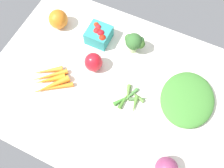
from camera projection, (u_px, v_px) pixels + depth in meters
The scene contains 9 objects.
tablecloth at pixel (112, 87), 99.61cm from camera, with size 104.00×76.00×2.00cm, color silver.
red_onion_near_basket at pixel (167, 168), 81.34cm from camera, with size 8.05×8.05×8.05cm, color #86345B.
broccoli_head at pixel (134, 42), 100.29cm from camera, with size 9.43×7.22×10.43cm.
carrot_bunch at pixel (50, 80), 98.33cm from camera, with size 19.51×16.85×2.94cm.
okra_pile at pixel (130, 98), 95.44cm from camera, with size 12.68×11.23×1.95cm.
bell_pepper_red at pixel (93, 62), 98.41cm from camera, with size 7.54×7.54×8.80cm, color red.
leafy_greens_clump at pixel (187, 99), 93.43cm from camera, with size 24.51×20.99×5.34cm, color #3F7F31.
berry_basket at pixel (99, 34), 104.89cm from camera, with size 10.06×10.06×7.68cm.
heirloom_tomato_orange at pixel (58, 19), 107.79cm from camera, with size 8.77×8.77×8.77cm, color orange.
Camera 1 is at (17.18, -36.41, 92.12)cm, focal length 37.92 mm.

